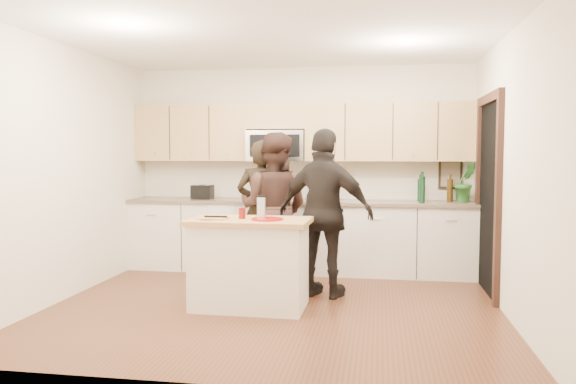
% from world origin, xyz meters
% --- Properties ---
extents(floor, '(4.50, 4.50, 0.00)m').
position_xyz_m(floor, '(0.00, 0.00, 0.00)').
color(floor, '#58301E').
rests_on(floor, ground).
extents(room_shell, '(4.52, 4.02, 2.71)m').
position_xyz_m(room_shell, '(0.00, 0.00, 1.73)').
color(room_shell, beige).
rests_on(room_shell, ground).
extents(back_cabinetry, '(4.50, 0.66, 0.94)m').
position_xyz_m(back_cabinetry, '(0.00, 1.69, 0.47)').
color(back_cabinetry, silver).
rests_on(back_cabinetry, ground).
extents(upper_cabinetry, '(4.50, 0.33, 0.75)m').
position_xyz_m(upper_cabinetry, '(0.03, 1.83, 1.84)').
color(upper_cabinetry, tan).
rests_on(upper_cabinetry, ground).
extents(microwave, '(0.76, 0.41, 0.40)m').
position_xyz_m(microwave, '(-0.31, 1.80, 1.65)').
color(microwave, silver).
rests_on(microwave, ground).
extents(doorway, '(0.06, 1.25, 2.20)m').
position_xyz_m(doorway, '(2.23, 0.90, 1.16)').
color(doorway, black).
rests_on(doorway, ground).
extents(framed_picture, '(0.30, 0.03, 0.38)m').
position_xyz_m(framed_picture, '(1.95, 1.98, 1.28)').
color(framed_picture, black).
rests_on(framed_picture, ground).
extents(dish_towel, '(0.34, 0.60, 0.48)m').
position_xyz_m(dish_towel, '(-0.95, 1.50, 0.80)').
color(dish_towel, white).
rests_on(dish_towel, ground).
extents(island, '(1.21, 0.72, 0.90)m').
position_xyz_m(island, '(-0.23, -0.12, 0.45)').
color(island, silver).
rests_on(island, ground).
extents(red_plate, '(0.31, 0.31, 0.02)m').
position_xyz_m(red_plate, '(-0.04, -0.18, 0.91)').
color(red_plate, '#9A100E').
rests_on(red_plate, island).
extents(box_grater, '(0.09, 0.05, 0.22)m').
position_xyz_m(box_grater, '(-0.11, -0.11, 1.03)').
color(box_grater, silver).
rests_on(box_grater, red_plate).
extents(drink_glass, '(0.07, 0.07, 0.11)m').
position_xyz_m(drink_glass, '(-0.31, -0.12, 0.95)').
color(drink_glass, maroon).
rests_on(drink_glass, island).
extents(cutting_board, '(0.26, 0.19, 0.02)m').
position_xyz_m(cutting_board, '(-0.57, -0.22, 0.91)').
color(cutting_board, tan).
rests_on(cutting_board, island).
extents(tongs, '(0.23, 0.03, 0.02)m').
position_xyz_m(tongs, '(-0.57, -0.17, 0.92)').
color(tongs, black).
rests_on(tongs, cutting_board).
extents(knife, '(0.19, 0.03, 0.01)m').
position_xyz_m(knife, '(-0.64, -0.33, 0.92)').
color(knife, silver).
rests_on(knife, cutting_board).
extents(toaster, '(0.27, 0.22, 0.19)m').
position_xyz_m(toaster, '(-1.30, 1.67, 1.03)').
color(toaster, black).
rests_on(toaster, back_cabinetry).
extents(bottle_cluster, '(0.44, 0.38, 0.39)m').
position_xyz_m(bottle_cluster, '(1.70, 1.71, 1.12)').
color(bottle_cluster, black).
rests_on(bottle_cluster, back_cabinetry).
extents(orchid, '(0.34, 0.30, 0.51)m').
position_xyz_m(orchid, '(2.10, 1.72, 1.19)').
color(orchid, '#2D6C2B').
rests_on(orchid, back_cabinetry).
extents(woman_left, '(0.63, 0.41, 1.71)m').
position_xyz_m(woman_left, '(-0.37, 1.13, 0.86)').
color(woman_left, black).
rests_on(woman_left, ground).
extents(woman_center, '(0.98, 0.82, 1.80)m').
position_xyz_m(woman_center, '(-0.20, 1.01, 0.90)').
color(woman_center, '#301D18').
rests_on(woman_center, ground).
extents(woman_right, '(1.15, 0.72, 1.82)m').
position_xyz_m(woman_right, '(0.47, 0.43, 0.91)').
color(woman_right, black).
rests_on(woman_right, ground).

